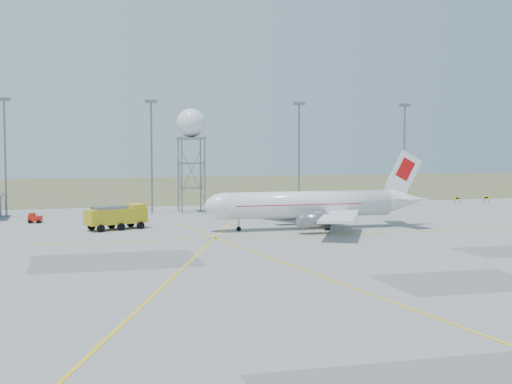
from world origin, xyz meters
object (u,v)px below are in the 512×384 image
object	(u,v)px
radar_tower	(191,154)
baggage_tug	(35,219)
airliner_main	(312,205)
fire_truck	(118,218)

from	to	relation	value
radar_tower	baggage_tug	distance (m)	30.87
airliner_main	radar_tower	size ratio (longest dim) A/B	1.81
baggage_tug	fire_truck	bearing A→B (deg)	-31.91
fire_truck	baggage_tug	xyz separation A→B (m)	(-12.19, 12.02, -1.12)
airliner_main	radar_tower	xyz separation A→B (m)	(-13.10, 29.17, 7.09)
airliner_main	fire_truck	distance (m)	28.90
airliner_main	baggage_tug	size ratio (longest dim) A/B	14.86
airliner_main	baggage_tug	bearing A→B (deg)	-24.91
radar_tower	fire_truck	bearing A→B (deg)	-123.51
baggage_tug	radar_tower	bearing A→B (deg)	34.05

